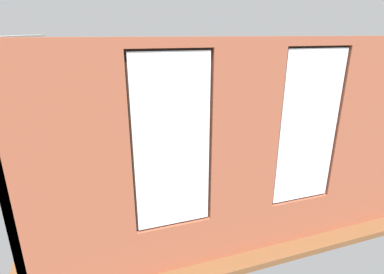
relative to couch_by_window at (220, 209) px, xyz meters
name	(u,v)px	position (x,y,z in m)	size (l,w,h in m)	color
ground_plane	(183,175)	(-0.01, -2.15, -0.38)	(6.43, 6.36, 0.10)	brown
brick_wall_with_windows	(243,161)	(-0.01, 0.65, 1.17)	(5.83, 0.30, 3.12)	#9E5138
white_wall_right	(38,124)	(2.86, -1.95, 1.23)	(0.10, 5.36, 3.12)	silver
couch_by_window	(220,209)	(0.00, 0.00, 0.00)	(1.81, 0.87, 0.80)	black
couch_left	(284,161)	(-2.23, -1.37, 0.00)	(0.88, 1.88, 0.80)	black
coffee_table	(192,154)	(-0.27, -2.31, 0.06)	(1.23, 0.74, 0.45)	tan
cup_ceramic	(197,151)	(-0.37, -2.20, 0.17)	(0.08, 0.08, 0.10)	silver
candle_jar	(192,150)	(-0.27, -2.31, 0.17)	(0.08, 0.08, 0.10)	#B7333D
table_plant_small	(203,145)	(-0.61, -2.44, 0.22)	(0.12, 0.12, 0.19)	#47423D
remote_gray	(178,155)	(0.09, -2.20, 0.13)	(0.05, 0.17, 0.02)	#59595B
media_console	(66,180)	(2.56, -2.07, -0.04)	(0.93, 0.42, 0.58)	black
tv_flatscreen	(61,151)	(2.56, -2.07, 0.61)	(1.05, 0.20, 0.71)	black
papasan_chair	(143,135)	(0.62, -3.99, 0.11)	(1.09, 1.09, 0.69)	olive
potted_plant_by_left_couch	(241,142)	(-1.83, -2.75, 0.06)	(0.37, 0.37, 0.56)	#9E5638
potted_plant_corner_far_left	(338,180)	(-2.38, 0.10, 0.20)	(0.43, 0.43, 0.86)	#9E5638
potted_plant_foreground_right	(80,130)	(2.26, -4.28, 0.35)	(0.89, 0.80, 1.53)	brown
potted_plant_between_couches	(287,187)	(-1.35, -0.05, 0.17)	(0.69, 0.80, 1.30)	gray
potted_plant_beside_window_right	(136,204)	(1.42, 0.10, 0.44)	(0.84, 0.88, 1.16)	#9E5638
potted_plant_mid_room_small	(185,140)	(-0.41, -3.33, 0.06)	(0.26, 0.26, 0.58)	brown
potted_plant_near_tv	(93,182)	(2.01, -1.14, 0.28)	(0.96, 1.11, 1.38)	gray
potted_plant_corner_near_left	(234,116)	(-2.38, -4.34, 0.30)	(0.92, 0.87, 1.28)	gray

